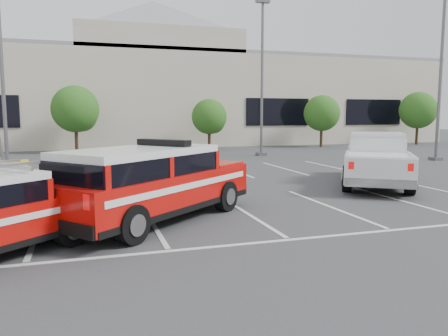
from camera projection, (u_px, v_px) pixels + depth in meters
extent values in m
plane|color=#3A3A3D|center=(245.00, 213.00, 12.38)|extent=(120.00, 120.00, 0.00)
cube|color=silver|center=(205.00, 187.00, 16.65)|extent=(23.00, 15.00, 0.01)
cube|color=beige|center=(132.00, 102.00, 42.22)|extent=(60.00, 15.00, 8.00)
cube|color=gray|center=(131.00, 58.00, 41.71)|extent=(60.00, 15.00, 0.30)
cube|color=beige|center=(154.00, 47.00, 40.78)|extent=(14.00, 12.00, 2.00)
pyramid|color=gray|center=(153.00, 19.00, 40.46)|extent=(15.98, 15.98, 3.20)
cylinder|color=#3F2B19|center=(76.00, 140.00, 31.64)|extent=(0.24, 0.24, 1.84)
sphere|color=#195316|center=(75.00, 109.00, 31.36)|extent=(3.37, 3.37, 3.37)
sphere|color=#195316|center=(81.00, 116.00, 31.73)|extent=(2.24, 2.24, 2.24)
cylinder|color=#3F2B19|center=(209.00, 140.00, 34.61)|extent=(0.24, 0.24, 1.51)
sphere|color=#195316|center=(209.00, 117.00, 34.39)|extent=(2.77, 2.77, 2.77)
sphere|color=#195316|center=(213.00, 122.00, 34.75)|extent=(1.85, 1.85, 1.85)
cylinder|color=#3F2B19|center=(321.00, 137.00, 37.56)|extent=(0.24, 0.24, 1.67)
sphere|color=#195316|center=(322.00, 113.00, 37.31)|extent=(3.07, 3.07, 3.07)
sphere|color=#195316|center=(325.00, 119.00, 37.67)|extent=(2.05, 2.05, 2.05)
cylinder|color=#3F2B19|center=(417.00, 135.00, 40.51)|extent=(0.24, 0.24, 1.84)
sphere|color=#195316|center=(418.00, 110.00, 40.23)|extent=(3.37, 3.37, 3.37)
sphere|color=#195316|center=(420.00, 116.00, 40.60)|extent=(2.24, 2.24, 2.24)
cube|color=#59595E|center=(8.00, 169.00, 21.38)|extent=(0.60, 0.60, 0.20)
cylinder|color=#59595E|center=(2.00, 67.00, 20.78)|extent=(0.18, 0.18, 10.00)
cube|color=#59595E|center=(261.00, 154.00, 29.60)|extent=(0.60, 0.60, 0.20)
cylinder|color=#59595E|center=(262.00, 81.00, 29.00)|extent=(0.18, 0.18, 10.00)
cube|color=#59595E|center=(263.00, 1.00, 28.38)|extent=(0.90, 0.40, 0.24)
cube|color=#59595E|center=(436.00, 159.00, 26.57)|extent=(0.60, 0.60, 0.20)
cylinder|color=#59595E|center=(440.00, 77.00, 25.98)|extent=(0.18, 0.18, 10.00)
cube|color=#B10C08|center=(155.00, 189.00, 11.41)|extent=(5.96, 5.58, 0.92)
cube|color=black|center=(140.00, 165.00, 10.86)|extent=(4.53, 4.30, 0.48)
cube|color=silver|center=(139.00, 152.00, 10.82)|extent=(4.43, 4.22, 0.17)
cube|color=black|center=(164.00, 143.00, 11.59)|extent=(1.29, 1.42, 0.16)
cube|color=silver|center=(376.00, 163.00, 17.33)|extent=(5.62, 6.75, 0.96)
cube|color=black|center=(377.00, 143.00, 17.81)|extent=(3.05, 3.12, 0.50)
cube|color=silver|center=(377.00, 135.00, 17.77)|extent=(2.99, 3.05, 0.18)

